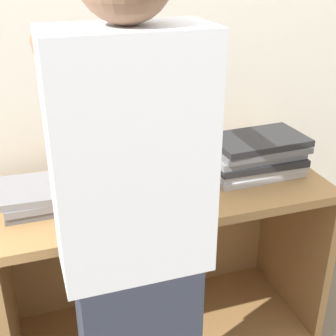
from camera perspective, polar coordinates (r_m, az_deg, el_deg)
name	(u,v)px	position (r m, az deg, el deg)	size (l,w,h in m)	color
wall_back	(133,54)	(2.05, -4.35, 13.68)	(8.00, 0.05, 2.40)	silver
cart	(157,255)	(2.10, -1.39, -10.58)	(1.31, 0.58, 0.76)	#A87A47
laptop_open	(157,170)	(1.87, -1.38, -0.22)	(0.38, 0.34, 0.22)	gray
laptop_stack_left	(56,193)	(1.76, -13.51, -2.99)	(0.39, 0.25, 0.08)	slate
laptop_stack_right	(255,155)	(1.95, 10.58, 1.58)	(0.40, 0.26, 0.16)	#B7B7BC
person	(135,252)	(1.33, -4.10, -10.19)	(0.40, 0.53, 1.68)	#2D3342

